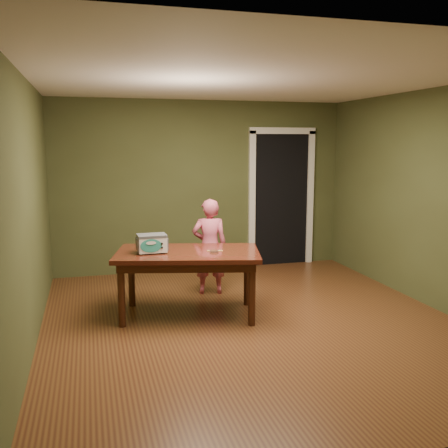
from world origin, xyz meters
name	(u,v)px	position (x,y,z in m)	size (l,w,h in m)	color
floor	(253,323)	(0.00, 0.00, 0.00)	(5.00, 5.00, 0.00)	brown
room_shell	(255,167)	(0.00, 0.00, 1.71)	(4.52, 5.02, 2.61)	#444C28
doorway	(274,198)	(1.30, 2.78, 1.06)	(1.10, 0.66, 2.25)	black
dining_table	(188,260)	(-0.64, 0.44, 0.65)	(1.77, 1.25, 0.75)	#3D1A0D
toy_oven	(152,243)	(-1.04, 0.47, 0.86)	(0.34, 0.24, 0.21)	#4C4F54
baking_pan	(214,251)	(-0.36, 0.31, 0.76)	(0.10, 0.10, 0.02)	silver
spatula	(215,251)	(-0.34, 0.37, 0.75)	(0.18, 0.03, 0.01)	#EEBF67
child	(210,246)	(-0.20, 1.21, 0.63)	(0.46, 0.30, 1.25)	#D75873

